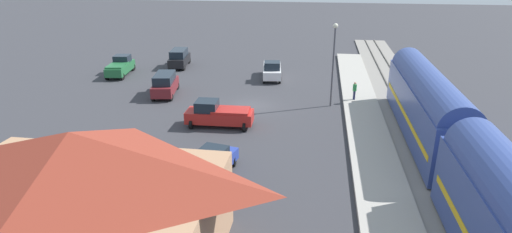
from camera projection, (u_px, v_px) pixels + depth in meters
ground_plane at (252, 106)px, 39.05m from camera, size 200.00×200.00×0.00m
railway_track at (409, 113)px, 37.03m from camera, size 4.80×70.00×0.30m
platform at (362, 110)px, 37.58m from camera, size 3.20×46.00×0.30m
passenger_train at (463, 154)px, 22.90m from camera, size 2.93×35.47×4.98m
station_building at (79, 196)px, 18.13m from camera, size 12.72×8.39×6.22m
pedestrian_on_platform at (355, 90)px, 39.48m from camera, size 0.36×0.36×1.71m
pickup_green at (120, 66)px, 49.05m from camera, size 2.68×5.62×2.14m
pickup_white at (272, 70)px, 47.60m from camera, size 2.59×5.60×2.14m
suv_maroon at (165, 84)px, 41.71m from camera, size 2.76×5.16×2.22m
pickup_red at (218, 114)px, 33.97m from camera, size 5.46×2.62×2.14m
suv_black at (179, 58)px, 52.66m from camera, size 2.57×5.11×2.22m
sedan_blue at (211, 163)px, 26.20m from camera, size 2.73×4.78×1.74m
light_pole_near_platform at (334, 55)px, 37.32m from camera, size 0.44×0.44×7.57m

